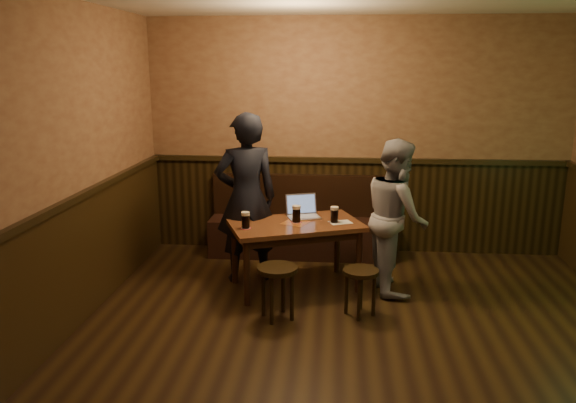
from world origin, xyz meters
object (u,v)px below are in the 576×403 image
at_px(bench, 302,229).
at_px(stool_left, 277,277).
at_px(pint_right, 334,215).
at_px(person_suit, 246,198).
at_px(stool_right, 361,279).
at_px(pint_mid, 296,214).
at_px(person_grey, 396,216).
at_px(laptop, 303,211).
at_px(pint_left, 246,220).
at_px(pub_table, 295,231).

xyz_separation_m(bench, stool_left, (-0.11, -1.80, 0.08)).
bearing_deg(pint_right, bench, 111.14).
relative_size(bench, person_suit, 1.23).
bearing_deg(stool_left, stool_right, 10.05).
bearing_deg(pint_mid, stool_left, -98.50).
xyz_separation_m(stool_left, person_grey, (1.11, 0.79, 0.38)).
height_order(stool_right, person_suit, person_suit).
relative_size(bench, laptop, 5.58).
distance_m(bench, person_grey, 1.50).
xyz_separation_m(pint_left, laptop, (0.53, 0.48, -0.02)).
bearing_deg(person_grey, person_suit, 76.17).
distance_m(pub_table, pint_right, 0.43).
height_order(pint_right, person_suit, person_suit).
distance_m(bench, pint_mid, 1.14).
relative_size(stool_right, pint_right, 2.66).
bearing_deg(bench, stool_right, -68.92).
height_order(pint_left, person_grey, person_grey).
distance_m(bench, stool_left, 1.80).
relative_size(pub_table, pint_right, 8.88).
distance_m(stool_right, pint_mid, 0.99).
relative_size(stool_right, person_grey, 0.28).
xyz_separation_m(stool_right, laptop, (-0.58, 0.85, 0.40)).
relative_size(pub_table, pint_left, 8.86).
distance_m(pint_right, laptop, 0.38).
height_order(stool_left, person_suit, person_suit).
bearing_deg(pint_left, bench, 70.17).
bearing_deg(pub_table, person_grey, -18.47).
distance_m(pint_mid, pint_right, 0.38).
bearing_deg(laptop, pub_table, -122.63).
bearing_deg(stool_right, person_suit, 145.93).
distance_m(stool_right, person_suit, 1.51).
height_order(pint_mid, person_grey, person_grey).
bearing_deg(pint_left, person_grey, 11.26).
xyz_separation_m(laptop, person_suit, (-0.59, -0.05, 0.14)).
xyz_separation_m(pint_right, person_grey, (0.62, 0.01, -0.00)).
relative_size(bench, pint_left, 13.21).
bearing_deg(stool_left, person_grey, 35.47).
distance_m(bench, person_suit, 1.18).
bearing_deg(pint_mid, person_suit, 162.85).
xyz_separation_m(stool_right, pint_mid, (-0.63, 0.63, 0.43)).
relative_size(bench, pint_right, 13.24).
relative_size(stool_right, pint_mid, 2.50).
height_order(bench, stool_right, bench).
height_order(pint_mid, pint_right, pint_mid).
bearing_deg(bench, pub_table, -90.00).
relative_size(pint_left, laptop, 0.42).
relative_size(laptop, person_grey, 0.25).
distance_m(stool_left, pint_right, 1.01).
distance_m(bench, pub_table, 1.10).
bearing_deg(person_suit, stool_left, 95.03).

